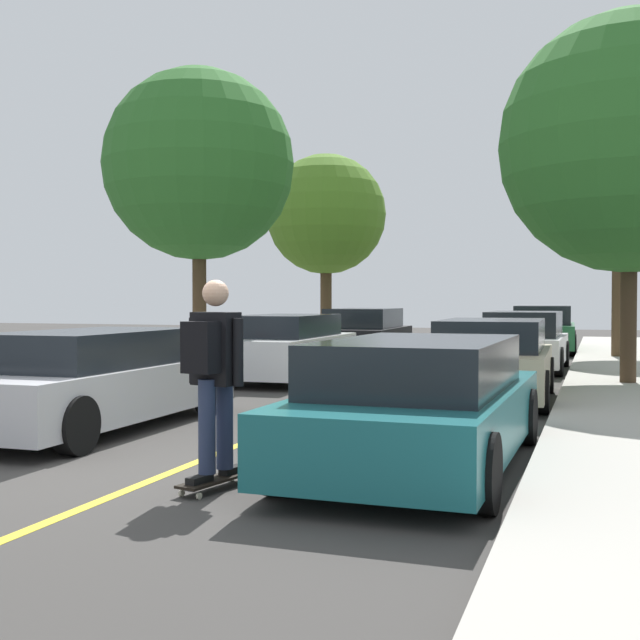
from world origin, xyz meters
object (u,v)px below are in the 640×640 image
(parked_car_right_far, at_px, (524,341))
(fire_hydrant, at_px, (54,379))
(street_tree_left_nearest, at_px, (199,165))
(skateboard, at_px, (216,480))
(parked_car_left_near, at_px, (287,347))
(parked_car_right_near, at_px, (492,360))
(street_tree_left_near, at_px, (326,215))
(parked_car_right_nearest, at_px, (421,403))
(parked_car_left_far, at_px, (364,335))
(street_tree_right_nearest, at_px, (630,143))
(parked_car_right_farthest, at_px, (543,330))
(parked_car_left_nearest, at_px, (96,380))
(street_tree_right_near, at_px, (621,178))
(skateboarder, at_px, (213,366))

(parked_car_right_far, bearing_deg, fire_hydrant, -121.77)
(street_tree_left_nearest, distance_m, skateboard, 11.68)
(parked_car_left_near, bearing_deg, parked_car_right_near, -24.86)
(parked_car_right_far, bearing_deg, skateboard, -96.44)
(street_tree_left_nearest, distance_m, street_tree_left_near, 8.66)
(parked_car_left_near, relative_size, parked_car_right_nearest, 0.97)
(parked_car_right_far, xyz_separation_m, street_tree_left_near, (-6.59, 4.98, 3.67))
(parked_car_left_far, height_order, skateboard, parked_car_left_far)
(parked_car_left_far, bearing_deg, street_tree_left_nearest, -111.49)
(parked_car_right_nearest, xyz_separation_m, street_tree_right_nearest, (2.17, 7.99, 3.87))
(parked_car_right_nearest, height_order, parked_car_right_farthest, parked_car_right_farthest)
(parked_car_right_far, relative_size, street_tree_right_nearest, 0.62)
(parked_car_left_nearest, relative_size, fire_hydrant, 6.64)
(parked_car_left_nearest, xyz_separation_m, street_tree_left_near, (-2.17, 15.66, 3.72))
(parked_car_right_far, bearing_deg, parked_car_left_near, -137.81)
(parked_car_left_nearest, distance_m, street_tree_right_near, 16.29)
(parked_car_right_nearest, height_order, street_tree_left_near, street_tree_left_near)
(street_tree_right_near, height_order, skateboarder, street_tree_right_near)
(parked_car_right_near, xyz_separation_m, parked_car_right_far, (0.00, 6.05, 0.01))
(parked_car_left_near, distance_m, skateboarder, 9.67)
(parked_car_right_near, height_order, street_tree_left_near, street_tree_left_near)
(parked_car_left_nearest, xyz_separation_m, skateboard, (2.93, -2.50, -0.54))
(street_tree_left_near, bearing_deg, skateboarder, -74.37)
(parked_car_right_nearest, bearing_deg, street_tree_left_near, 111.60)
(street_tree_left_nearest, distance_m, street_tree_right_near, 11.38)
(parked_car_left_nearest, bearing_deg, fire_hydrant, 143.04)
(parked_car_right_nearest, xyz_separation_m, street_tree_left_nearest, (-6.59, 7.97, 3.94))
(parked_car_right_far, xyz_separation_m, skateboard, (-1.49, -13.18, -0.59))
(parked_car_right_near, relative_size, skateboarder, 2.43)
(street_tree_right_near, relative_size, skateboard, 7.59)
(street_tree_right_nearest, distance_m, skateboarder, 10.79)
(street_tree_left_near, bearing_deg, parked_car_right_near, -59.16)
(parked_car_left_nearest, bearing_deg, parked_car_left_near, 90.00)
(fire_hydrant, bearing_deg, parked_car_right_nearest, -19.51)
(parked_car_left_far, distance_m, skateboard, 15.30)
(parked_car_right_near, height_order, fire_hydrant, parked_car_right_near)
(parked_car_left_far, relative_size, skateboard, 4.87)
(street_tree_left_near, height_order, skateboard, street_tree_left_near)
(parked_car_left_nearest, relative_size, parked_car_right_far, 1.12)
(street_tree_left_near, bearing_deg, street_tree_right_near, -9.01)
(street_tree_left_nearest, bearing_deg, parked_car_left_nearest, -72.81)
(parked_car_left_nearest, relative_size, parked_car_right_near, 1.11)
(parked_car_right_near, relative_size, street_tree_left_nearest, 0.64)
(parked_car_right_farthest, xyz_separation_m, skateboarder, (-1.50, -20.01, 0.38))
(parked_car_right_nearest, bearing_deg, parked_car_right_farthest, 89.99)
(skateboarder, bearing_deg, parked_car_right_nearest, 46.29)
(parked_car_left_near, relative_size, street_tree_left_near, 0.73)
(fire_hydrant, bearing_deg, street_tree_right_nearest, 36.08)
(parked_car_left_far, xyz_separation_m, skateboarder, (2.92, -15.04, 0.38))
(street_tree_right_near, distance_m, skateboarder, 17.62)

